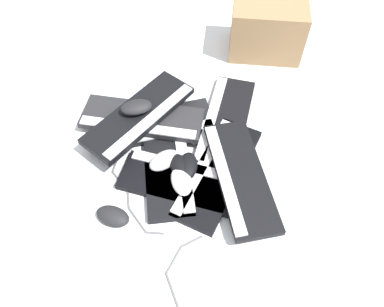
{
  "coord_description": "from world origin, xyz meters",
  "views": [
    {
      "loc": [
        -0.6,
        0.36,
        1.08
      ],
      "look_at": [
        -0.0,
        -0.08,
        0.04
      ],
      "focal_mm": 35.0,
      "sensor_mm": 36.0,
      "label": 1
    }
  ],
  "objects_px": {
    "keyboard_1": "(167,162)",
    "keyboard_2": "(187,183)",
    "cardboard_box": "(267,29)",
    "keyboard_7": "(240,176)",
    "mouse_5": "(182,181)",
    "keyboard_6": "(140,115)",
    "keyboard_5": "(142,119)",
    "mouse_3": "(164,160)",
    "mouse_1": "(136,107)",
    "keyboard_4": "(226,121)",
    "keyboard_0": "(154,126)",
    "mouse_4": "(113,216)",
    "mouse_2": "(180,166)",
    "keyboard_3": "(218,172)",
    "mouse_0": "(187,166)"
  },
  "relations": [
    {
      "from": "keyboard_7",
      "to": "keyboard_4",
      "type": "bearing_deg",
      "value": -29.88
    },
    {
      "from": "keyboard_1",
      "to": "keyboard_2",
      "type": "relative_size",
      "value": 1.04
    },
    {
      "from": "keyboard_1",
      "to": "cardboard_box",
      "type": "bearing_deg",
      "value": -69.91
    },
    {
      "from": "keyboard_1",
      "to": "mouse_1",
      "type": "distance_m",
      "value": 0.22
    },
    {
      "from": "keyboard_4",
      "to": "keyboard_5",
      "type": "relative_size",
      "value": 1.03
    },
    {
      "from": "keyboard_6",
      "to": "keyboard_7",
      "type": "distance_m",
      "value": 0.42
    },
    {
      "from": "keyboard_0",
      "to": "keyboard_3",
      "type": "xyz_separation_m",
      "value": [
        -0.3,
        -0.06,
        0.0
      ]
    },
    {
      "from": "keyboard_6",
      "to": "cardboard_box",
      "type": "xyz_separation_m",
      "value": [
        0.06,
        -0.67,
        0.04
      ]
    },
    {
      "from": "mouse_5",
      "to": "keyboard_0",
      "type": "bearing_deg",
      "value": 7.33
    },
    {
      "from": "keyboard_0",
      "to": "cardboard_box",
      "type": "distance_m",
      "value": 0.64
    },
    {
      "from": "mouse_2",
      "to": "mouse_5",
      "type": "distance_m",
      "value": 0.06
    },
    {
      "from": "keyboard_0",
      "to": "keyboard_6",
      "type": "height_order",
      "value": "keyboard_6"
    },
    {
      "from": "mouse_0",
      "to": "mouse_3",
      "type": "xyz_separation_m",
      "value": [
        0.07,
        0.05,
        0.0
      ]
    },
    {
      "from": "keyboard_2",
      "to": "keyboard_6",
      "type": "distance_m",
      "value": 0.31
    },
    {
      "from": "keyboard_0",
      "to": "keyboard_5",
      "type": "xyz_separation_m",
      "value": [
        0.03,
        0.03,
        0.03
      ]
    },
    {
      "from": "mouse_4",
      "to": "cardboard_box",
      "type": "xyz_separation_m",
      "value": [
        0.32,
        -0.94,
        0.09
      ]
    },
    {
      "from": "keyboard_5",
      "to": "cardboard_box",
      "type": "bearing_deg",
      "value": -85.35
    },
    {
      "from": "cardboard_box",
      "to": "keyboard_7",
      "type": "bearing_deg",
      "value": 130.35
    },
    {
      "from": "keyboard_1",
      "to": "keyboard_2",
      "type": "bearing_deg",
      "value": -177.88
    },
    {
      "from": "mouse_1",
      "to": "keyboard_0",
      "type": "bearing_deg",
      "value": -19.02
    },
    {
      "from": "mouse_2",
      "to": "cardboard_box",
      "type": "bearing_deg",
      "value": -62.28
    },
    {
      "from": "keyboard_3",
      "to": "mouse_0",
      "type": "xyz_separation_m",
      "value": [
        0.06,
        0.08,
        0.04
      ]
    },
    {
      "from": "keyboard_5",
      "to": "mouse_4",
      "type": "bearing_deg",
      "value": 133.9
    },
    {
      "from": "keyboard_1",
      "to": "keyboard_6",
      "type": "xyz_separation_m",
      "value": [
        0.19,
        -0.02,
        0.06
      ]
    },
    {
      "from": "keyboard_1",
      "to": "keyboard_7",
      "type": "relative_size",
      "value": 0.99
    },
    {
      "from": "keyboard_0",
      "to": "keyboard_1",
      "type": "relative_size",
      "value": 1.02
    },
    {
      "from": "keyboard_2",
      "to": "keyboard_4",
      "type": "bearing_deg",
      "value": -64.44
    },
    {
      "from": "keyboard_6",
      "to": "mouse_4",
      "type": "relative_size",
      "value": 4.21
    },
    {
      "from": "keyboard_5",
      "to": "keyboard_2",
      "type": "bearing_deg",
      "value": 176.44
    },
    {
      "from": "mouse_1",
      "to": "cardboard_box",
      "type": "relative_size",
      "value": 0.37
    },
    {
      "from": "keyboard_5",
      "to": "mouse_5",
      "type": "height_order",
      "value": "mouse_5"
    },
    {
      "from": "mouse_5",
      "to": "keyboard_6",
      "type": "bearing_deg",
      "value": 15.59
    },
    {
      "from": "keyboard_0",
      "to": "mouse_2",
      "type": "xyz_separation_m",
      "value": [
        -0.23,
        0.04,
        0.04
      ]
    },
    {
      "from": "keyboard_0",
      "to": "keyboard_1",
      "type": "xyz_separation_m",
      "value": [
        -0.16,
        0.05,
        0.0
      ]
    },
    {
      "from": "keyboard_7",
      "to": "mouse_2",
      "type": "relative_size",
      "value": 4.2
    },
    {
      "from": "keyboard_3",
      "to": "keyboard_7",
      "type": "height_order",
      "value": "keyboard_7"
    },
    {
      "from": "keyboard_1",
      "to": "keyboard_2",
      "type": "height_order",
      "value": "same"
    },
    {
      "from": "mouse_0",
      "to": "mouse_1",
      "type": "distance_m",
      "value": 0.28
    },
    {
      "from": "keyboard_7",
      "to": "cardboard_box",
      "type": "xyz_separation_m",
      "value": [
        0.45,
        -0.53,
        0.07
      ]
    },
    {
      "from": "keyboard_4",
      "to": "mouse_2",
      "type": "distance_m",
      "value": 0.28
    },
    {
      "from": "mouse_0",
      "to": "mouse_5",
      "type": "xyz_separation_m",
      "value": [
        -0.04,
        0.05,
        0.0
      ]
    },
    {
      "from": "keyboard_6",
      "to": "mouse_3",
      "type": "xyz_separation_m",
      "value": [
        -0.2,
        0.03,
        -0.02
      ]
    },
    {
      "from": "keyboard_3",
      "to": "mouse_5",
      "type": "xyz_separation_m",
      "value": [
        0.02,
        0.13,
        0.04
      ]
    },
    {
      "from": "keyboard_5",
      "to": "mouse_3",
      "type": "distance_m",
      "value": 0.21
    },
    {
      "from": "keyboard_1",
      "to": "keyboard_0",
      "type": "bearing_deg",
      "value": -17.87
    },
    {
      "from": "keyboard_5",
      "to": "mouse_1",
      "type": "distance_m",
      "value": 0.07
    },
    {
      "from": "mouse_4",
      "to": "mouse_3",
      "type": "bearing_deg",
      "value": -106.88
    },
    {
      "from": "mouse_0",
      "to": "cardboard_box",
      "type": "relative_size",
      "value": 0.37
    },
    {
      "from": "cardboard_box",
      "to": "keyboard_4",
      "type": "bearing_deg",
      "value": 119.26
    },
    {
      "from": "mouse_1",
      "to": "mouse_3",
      "type": "xyz_separation_m",
      "value": [
        -0.21,
        0.03,
        -0.06
      ]
    }
  ]
}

